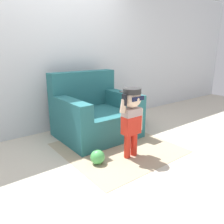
{
  "coord_description": "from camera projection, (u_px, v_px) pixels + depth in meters",
  "views": [
    {
      "loc": [
        -1.55,
        -2.78,
        1.32
      ],
      "look_at": [
        0.22,
        -0.49,
        0.49
      ],
      "focal_mm": 35.0,
      "sensor_mm": 36.0,
      "label": 1
    }
  ],
  "objects": [
    {
      "name": "ground_plane",
      "position": [
        81.0,
        138.0,
        3.39
      ],
      "size": [
        10.0,
        10.0,
        0.0
      ],
      "primitive_type": "plane",
      "color": "beige"
    },
    {
      "name": "wall_back",
      "position": [
        59.0,
        51.0,
        3.52
      ],
      "size": [
        10.0,
        0.05,
        2.6
      ],
      "color": "silver",
      "rests_on": "ground_plane"
    },
    {
      "name": "armchair",
      "position": [
        94.0,
        114.0,
        3.44
      ],
      "size": [
        1.14,
        1.0,
        0.99
      ],
      "color": "#286B70",
      "rests_on": "ground_plane"
    },
    {
      "name": "person_child",
      "position": [
        132.0,
        112.0,
        2.65
      ],
      "size": [
        0.36,
        0.27,
        0.88
      ],
      "color": "red",
      "rests_on": "ground_plane"
    },
    {
      "name": "side_table",
      "position": [
        134.0,
        110.0,
        3.96
      ],
      "size": [
        0.38,
        0.38,
        0.44
      ],
      "color": "#333333",
      "rests_on": "ground_plane"
    },
    {
      "name": "rug",
      "position": [
        117.0,
        148.0,
        3.05
      ],
      "size": [
        1.46,
        1.44,
        0.01
      ],
      "color": "tan",
      "rests_on": "ground_plane"
    },
    {
      "name": "toy_ball",
      "position": [
        98.0,
        157.0,
        2.61
      ],
      "size": [
        0.17,
        0.17,
        0.17
      ],
      "color": "#4CB256",
      "rests_on": "ground_plane"
    }
  ]
}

